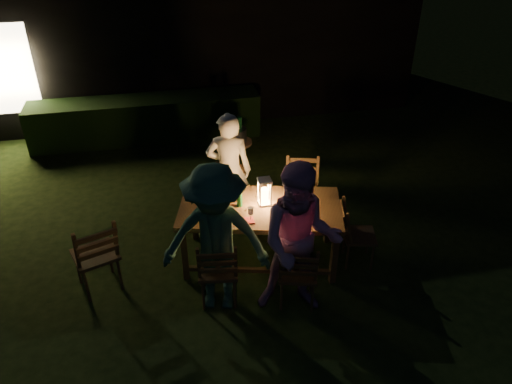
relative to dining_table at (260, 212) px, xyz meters
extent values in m
plane|color=black|center=(-0.83, 0.17, -0.74)|extent=(40.00, 40.00, 0.00)
cube|color=black|center=(-0.83, 6.37, 0.86)|extent=(10.00, 4.00, 3.20)
cube|color=#FFE5B2|center=(-3.63, 4.38, 0.61)|extent=(0.90, 0.06, 1.60)
cube|color=black|center=(-1.33, 3.92, -0.34)|extent=(4.20, 0.70, 0.80)
cube|color=#4F311A|center=(0.00, 0.00, 0.05)|extent=(2.14, 1.42, 0.06)
cube|color=#4F311A|center=(-0.97, -0.17, -0.37)|extent=(0.07, 0.07, 0.72)
cube|color=#4F311A|center=(-0.77, 0.61, -0.37)|extent=(0.07, 0.07, 0.72)
cube|color=#4F311A|center=(0.77, -0.61, -0.37)|extent=(0.07, 0.07, 0.72)
cube|color=#4F311A|center=(0.97, 0.17, -0.37)|extent=(0.07, 0.07, 0.72)
cube|color=#4F311A|center=(-0.62, -0.62, -0.29)|extent=(0.49, 0.47, 0.04)
cube|color=#4F311A|center=(-0.64, -0.81, -0.01)|extent=(0.45, 0.20, 0.51)
cube|color=#4F311A|center=(0.26, -0.84, -0.30)|extent=(0.52, 0.51, 0.04)
cube|color=#4F311A|center=(0.21, -1.01, -0.03)|extent=(0.45, 0.25, 0.50)
cube|color=#4F311A|center=(-0.26, 0.84, -0.32)|extent=(0.50, 0.48, 0.04)
cube|color=#4F311A|center=(-0.21, 1.01, -0.06)|extent=(0.43, 0.24, 0.48)
cube|color=#4F311A|center=(0.72, 0.59, -0.27)|extent=(0.55, 0.54, 0.04)
cube|color=#4F311A|center=(0.77, 0.79, 0.02)|extent=(0.48, 0.26, 0.54)
cube|color=#4F311A|center=(1.21, -0.30, -0.33)|extent=(0.46, 0.48, 0.04)
cube|color=#4F311A|center=(1.04, -0.26, -0.07)|extent=(0.22, 0.42, 0.47)
cube|color=#4F311A|center=(-1.99, -0.12, -0.25)|extent=(0.61, 0.59, 0.04)
cube|color=#4F311A|center=(-1.92, -0.32, 0.06)|extent=(0.50, 0.31, 0.56)
imported|color=white|center=(-0.24, 0.90, 0.10)|extent=(0.69, 0.54, 1.68)
imported|color=#C688B4|center=(0.24, -0.90, 0.19)|extent=(1.04, 0.89, 1.84)
imported|color=#2F5F47|center=(-0.63, -0.69, 0.17)|extent=(1.30, 0.94, 1.82)
cube|color=white|center=(0.06, 0.04, 0.10)|extent=(0.15, 0.15, 0.03)
cube|color=white|center=(0.06, 0.04, 0.42)|extent=(0.16, 0.16, 0.03)
cylinder|color=#FF9E3F|center=(0.06, 0.04, 0.21)|extent=(0.09, 0.09, 0.18)
cylinder|color=white|center=(-0.48, 0.35, 0.09)|extent=(0.25, 0.25, 0.01)
cylinder|color=white|center=(-0.59, -0.08, 0.09)|extent=(0.25, 0.25, 0.01)
cylinder|color=white|center=(0.49, 0.10, 0.09)|extent=(0.25, 0.25, 0.01)
cylinder|color=white|center=(0.38, -0.32, 0.09)|extent=(0.25, 0.25, 0.01)
cylinder|color=#0F471E|center=(-0.24, 0.06, 0.22)|extent=(0.07, 0.07, 0.28)
cube|color=red|center=(-0.22, -0.27, 0.09)|extent=(0.18, 0.14, 0.01)
cube|color=red|center=(0.46, -0.42, 0.09)|extent=(0.18, 0.14, 0.01)
cube|color=black|center=(-0.67, -0.14, 0.08)|extent=(0.14, 0.07, 0.01)
cylinder|color=brown|center=(0.09, 2.18, -0.12)|extent=(0.47, 0.47, 0.04)
cylinder|color=brown|center=(0.09, 2.18, -0.43)|extent=(0.05, 0.05, 0.62)
cylinder|color=#A5A8AD|center=(0.09, 2.18, 0.01)|extent=(0.30, 0.30, 0.22)
cylinder|color=#0F471E|center=(0.04, 2.14, 0.06)|extent=(0.07, 0.07, 0.32)
cylinder|color=#0F471E|center=(0.14, 2.22, 0.06)|extent=(0.07, 0.07, 0.32)
camera|label=1|loc=(-1.08, -4.94, 3.44)|focal=35.00mm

